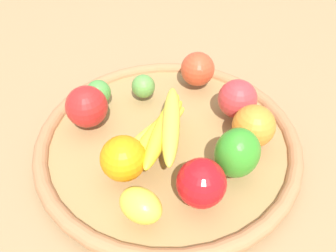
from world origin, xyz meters
The scene contains 13 objects.
ground_plane centered at (0.00, 0.00, 0.00)m, with size 2.40×2.40×0.00m, color #96774E.
basket centered at (0.00, 0.00, 0.02)m, with size 0.47×0.47×0.03m.
apple_0 centered at (0.09, 0.11, 0.07)m, with size 0.07×0.07×0.07m, color red.
orange_0 centered at (-0.05, 0.10, 0.07)m, with size 0.07×0.07×0.07m, color orange.
orange_1 centered at (-0.08, -0.12, 0.07)m, with size 0.07×0.07×0.07m, color orange.
banana_bunch centered at (-0.02, 0.02, 0.07)m, with size 0.17×0.18×0.07m.
lime_0 centered at (0.12, -0.01, 0.06)m, with size 0.05×0.05×0.05m, color #5B9741.
lime_1 centered at (0.14, 0.08, 0.06)m, with size 0.05×0.05×0.05m, color #4E963E.
apple_2 centered at (-0.14, 0.02, 0.07)m, with size 0.07×0.07×0.07m, color red.
apple_3 centered at (-0.01, -0.14, 0.07)m, with size 0.07×0.07×0.07m, color #C83437.
apple_1 centered at (0.11, -0.12, 0.07)m, with size 0.07×0.07×0.07m, color #CC4526.
lemon_0 centered at (-0.13, 0.11, 0.06)m, with size 0.07×0.05×0.05m, color yellow.
bell_pepper centered at (-0.12, -0.05, 0.07)m, with size 0.07×0.07×0.08m, color #359024.
Camera 1 is at (-0.38, 0.20, 0.47)m, focal length 37.46 mm.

